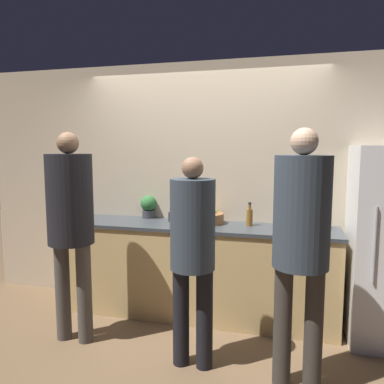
% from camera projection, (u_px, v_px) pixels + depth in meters
% --- Properties ---
extents(ground_plane, '(14.00, 14.00, 0.00)m').
position_uv_depth(ground_plane, '(188.00, 329.00, 3.55)').
color(ground_plane, brown).
extents(wall_back, '(5.20, 0.06, 2.60)m').
position_uv_depth(wall_back, '(204.00, 187.00, 4.00)').
color(wall_back, '#C6B293').
rests_on(wall_back, ground_plane).
extents(counter, '(2.76, 0.61, 0.95)m').
position_uv_depth(counter, '(197.00, 270.00, 3.82)').
color(counter, tan).
rests_on(counter, ground_plane).
extents(person_left, '(0.39, 0.39, 1.85)m').
position_uv_depth(person_left, '(71.00, 215.00, 3.23)').
color(person_left, '#4C4742').
rests_on(person_left, ground_plane).
extents(person_center, '(0.34, 0.34, 1.65)m').
position_uv_depth(person_center, '(193.00, 245.00, 2.85)').
color(person_center, black).
rests_on(person_center, ground_plane).
extents(person_right, '(0.39, 0.39, 1.85)m').
position_uv_depth(person_right, '(301.00, 232.00, 2.58)').
color(person_right, '#38332D').
rests_on(person_right, ground_plane).
extents(fruit_bowl, '(0.35, 0.35, 0.14)m').
position_uv_depth(fruit_bowl, '(207.00, 218.00, 3.80)').
color(fruit_bowl, brown).
rests_on(fruit_bowl, counter).
extents(utensil_crock, '(0.10, 0.10, 0.25)m').
position_uv_depth(utensil_crock, '(323.00, 223.00, 3.52)').
color(utensil_crock, '#ADA393').
rests_on(utensil_crock, counter).
extents(bottle_amber, '(0.06, 0.06, 0.23)m').
position_uv_depth(bottle_amber, '(250.00, 217.00, 3.68)').
color(bottle_amber, brown).
rests_on(bottle_amber, counter).
extents(bottle_dark, '(0.06, 0.06, 0.14)m').
position_uv_depth(bottle_dark, '(171.00, 216.00, 3.90)').
color(bottle_dark, '#333338').
rests_on(bottle_dark, counter).
extents(cup_blue, '(0.09, 0.09, 0.08)m').
position_uv_depth(cup_blue, '(81.00, 216.00, 4.00)').
color(cup_blue, '#335184').
rests_on(cup_blue, counter).
extents(potted_plant, '(0.18, 0.18, 0.25)m').
position_uv_depth(potted_plant, '(149.00, 206.00, 4.09)').
color(potted_plant, '#3D3D42').
rests_on(potted_plant, counter).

